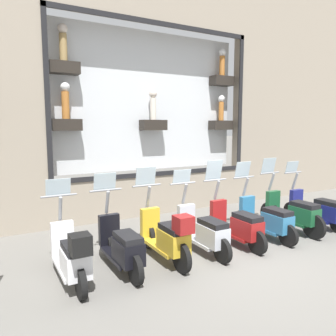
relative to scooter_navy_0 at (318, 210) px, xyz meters
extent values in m
plane|color=#66635E|center=(-0.53, 2.83, -0.41)|extent=(120.00, 120.00, 0.00)
cube|color=gray|center=(3.07, 2.83, 0.13)|extent=(0.40, 5.73, 1.08)
cube|color=black|center=(2.86, 2.83, 4.64)|extent=(0.04, 5.73, 0.12)
cube|color=black|center=(2.86, 2.83, 0.73)|extent=(0.04, 5.73, 0.12)
cube|color=black|center=(2.86, 0.02, 2.68)|extent=(0.04, 0.12, 4.03)
cube|color=black|center=(2.86, 5.63, 2.68)|extent=(0.04, 0.12, 4.03)
cube|color=silver|center=(3.42, 2.83, 2.68)|extent=(0.04, 5.49, 3.79)
cube|color=#28231E|center=(3.20, 0.48, 3.38)|extent=(0.36, 0.70, 0.28)
cylinder|color=#B26B2D|center=(3.20, 0.48, 3.81)|extent=(0.16, 0.16, 0.59)
sphere|color=white|center=(3.20, 0.48, 4.21)|extent=(0.21, 0.21, 0.21)
cube|color=#28231E|center=(3.20, 5.17, 3.38)|extent=(0.36, 0.70, 0.28)
cylinder|color=#9E7F4C|center=(3.20, 5.17, 3.83)|extent=(0.18, 0.18, 0.64)
sphere|color=beige|center=(3.20, 5.17, 4.27)|extent=(0.23, 0.23, 0.23)
cube|color=#28231E|center=(3.20, 0.48, 2.04)|extent=(0.36, 0.70, 0.28)
cylinder|color=#B26B2D|center=(3.20, 0.48, 2.46)|extent=(0.16, 0.16, 0.57)
sphere|color=white|center=(3.20, 0.48, 2.85)|extent=(0.20, 0.20, 0.20)
cube|color=#28231E|center=(3.20, 2.83, 2.04)|extent=(0.36, 0.70, 0.28)
cylinder|color=silver|center=(3.20, 2.83, 2.47)|extent=(0.16, 0.16, 0.59)
sphere|color=beige|center=(3.20, 2.83, 2.88)|extent=(0.21, 0.21, 0.21)
cube|color=#28231E|center=(3.20, 5.17, 2.04)|extent=(0.36, 0.70, 0.28)
cylinder|color=#B26B2D|center=(3.20, 5.17, 2.50)|extent=(0.18, 0.18, 0.65)
sphere|color=white|center=(3.20, 5.17, 2.94)|extent=(0.23, 0.23, 0.23)
cylinder|color=black|center=(0.77, 0.00, -0.19)|extent=(0.45, 0.09, 0.45)
cube|color=navy|center=(0.10, 0.00, -0.20)|extent=(1.02, 0.38, 0.06)
cube|color=navy|center=(-0.27, 0.00, 0.01)|extent=(0.61, 0.35, 0.36)
cube|color=black|center=(-0.27, 0.00, 0.24)|extent=(0.58, 0.31, 0.10)
cube|color=navy|center=(0.65, 0.00, 0.11)|extent=(0.12, 0.37, 0.56)
cylinder|color=gray|center=(0.72, 0.00, 0.61)|extent=(0.20, 0.06, 0.45)
cylinder|color=gray|center=(0.79, 0.00, 0.82)|extent=(0.04, 0.61, 0.04)
cube|color=silver|center=(0.83, 0.00, 0.96)|extent=(0.08, 0.42, 0.29)
cylinder|color=black|center=(0.73, 0.83, -0.14)|extent=(0.55, 0.09, 0.55)
cylinder|color=black|center=(-0.53, 0.83, -0.14)|extent=(0.55, 0.09, 0.55)
cube|color=#19512D|center=(0.10, 0.83, -0.15)|extent=(1.02, 0.38, 0.06)
cube|color=#19512D|center=(-0.27, 0.83, 0.06)|extent=(0.61, 0.35, 0.36)
cube|color=black|center=(-0.27, 0.83, 0.29)|extent=(0.58, 0.31, 0.10)
cube|color=#19512D|center=(0.65, 0.83, 0.16)|extent=(0.12, 0.37, 0.56)
cylinder|color=gray|center=(0.72, 0.83, 0.65)|extent=(0.20, 0.06, 0.45)
cylinder|color=gray|center=(0.79, 0.83, 0.87)|extent=(0.04, 0.61, 0.04)
cube|color=silver|center=(0.83, 0.83, 1.05)|extent=(0.09, 0.42, 0.37)
cylinder|color=black|center=(0.77, 1.67, -0.19)|extent=(0.45, 0.09, 0.45)
cylinder|color=black|center=(-0.57, 1.67, -0.19)|extent=(0.45, 0.09, 0.45)
cube|color=teal|center=(0.10, 1.67, -0.20)|extent=(1.02, 0.38, 0.06)
cube|color=teal|center=(-0.27, 1.67, 0.01)|extent=(0.61, 0.35, 0.36)
cube|color=black|center=(-0.27, 1.67, 0.24)|extent=(0.58, 0.31, 0.10)
cube|color=teal|center=(0.65, 1.67, 0.11)|extent=(0.12, 0.37, 0.56)
cylinder|color=gray|center=(0.72, 1.67, 0.61)|extent=(0.20, 0.06, 0.45)
cylinder|color=gray|center=(0.79, 1.67, 0.82)|extent=(0.04, 0.60, 0.04)
cube|color=silver|center=(0.83, 1.67, 1.00)|extent=(0.09, 0.42, 0.36)
cylinder|color=black|center=(0.77, 2.50, -0.18)|extent=(0.46, 0.09, 0.46)
cylinder|color=black|center=(-0.56, 2.50, -0.18)|extent=(0.46, 0.09, 0.46)
cube|color=maroon|center=(0.10, 2.50, -0.20)|extent=(1.02, 0.39, 0.06)
cube|color=maroon|center=(-0.27, 2.50, 0.01)|extent=(0.61, 0.35, 0.36)
cube|color=black|center=(-0.27, 2.50, 0.24)|extent=(0.58, 0.31, 0.10)
cube|color=maroon|center=(0.65, 2.50, 0.11)|extent=(0.12, 0.37, 0.56)
cylinder|color=gray|center=(0.72, 2.50, 0.61)|extent=(0.20, 0.06, 0.45)
cylinder|color=gray|center=(0.79, 2.50, 0.82)|extent=(0.04, 0.60, 0.04)
cube|color=silver|center=(0.83, 2.50, 1.04)|extent=(0.11, 0.42, 0.44)
cylinder|color=black|center=(0.77, 3.34, -0.19)|extent=(0.45, 0.09, 0.45)
cylinder|color=black|center=(-0.57, 3.34, -0.19)|extent=(0.45, 0.09, 0.45)
cube|color=#B7BCC6|center=(0.10, 3.34, -0.20)|extent=(1.02, 0.39, 0.06)
cube|color=#B7BCC6|center=(-0.27, 3.34, 0.01)|extent=(0.61, 0.35, 0.36)
cube|color=black|center=(-0.27, 3.34, 0.24)|extent=(0.58, 0.31, 0.10)
cube|color=#B7BCC6|center=(0.65, 3.34, 0.11)|extent=(0.12, 0.37, 0.56)
cylinder|color=gray|center=(0.72, 3.34, 0.61)|extent=(0.20, 0.06, 0.45)
cylinder|color=gray|center=(0.79, 3.34, 0.82)|extent=(0.04, 0.60, 0.04)
cube|color=silver|center=(0.83, 3.34, 0.96)|extent=(0.08, 0.42, 0.29)
cylinder|color=black|center=(0.75, 4.17, -0.16)|extent=(0.51, 0.09, 0.51)
cylinder|color=black|center=(-0.54, 4.17, -0.16)|extent=(0.51, 0.09, 0.51)
cube|color=gold|center=(0.10, 4.17, -0.17)|extent=(1.02, 0.38, 0.06)
cube|color=gold|center=(-0.27, 4.17, 0.04)|extent=(0.61, 0.35, 0.36)
cube|color=black|center=(-0.27, 4.17, 0.27)|extent=(0.58, 0.31, 0.10)
cube|color=gold|center=(0.65, 4.17, 0.14)|extent=(0.12, 0.37, 0.56)
cylinder|color=gray|center=(0.72, 4.17, 0.63)|extent=(0.20, 0.06, 0.45)
cylinder|color=gray|center=(0.79, 4.17, 0.85)|extent=(0.04, 0.60, 0.04)
cube|color=silver|center=(0.83, 4.17, 1.03)|extent=(0.09, 0.42, 0.36)
cube|color=maroon|center=(-0.59, 4.17, 0.43)|extent=(0.28, 0.28, 0.28)
cylinder|color=black|center=(0.76, 5.01, -0.17)|extent=(0.48, 0.09, 0.48)
cylinder|color=black|center=(-0.56, 5.01, -0.17)|extent=(0.48, 0.09, 0.48)
cube|color=black|center=(0.10, 5.01, -0.18)|extent=(1.02, 0.38, 0.06)
cube|color=black|center=(-0.27, 5.01, 0.03)|extent=(0.61, 0.35, 0.36)
cube|color=black|center=(-0.27, 5.01, 0.26)|extent=(0.58, 0.31, 0.10)
cube|color=black|center=(0.65, 5.01, 0.13)|extent=(0.12, 0.37, 0.56)
cylinder|color=gray|center=(0.72, 5.01, 0.62)|extent=(0.20, 0.06, 0.45)
cylinder|color=gray|center=(0.79, 5.01, 0.83)|extent=(0.04, 0.61, 0.04)
cube|color=silver|center=(0.83, 5.01, 0.99)|extent=(0.08, 0.42, 0.32)
cylinder|color=black|center=(0.78, 5.84, -0.19)|extent=(0.44, 0.09, 0.44)
cylinder|color=black|center=(-0.57, 5.84, -0.19)|extent=(0.44, 0.09, 0.44)
cube|color=silver|center=(0.10, 5.84, -0.20)|extent=(1.02, 0.38, 0.06)
cube|color=silver|center=(-0.27, 5.84, 0.01)|extent=(0.61, 0.35, 0.36)
cube|color=black|center=(-0.27, 5.84, 0.24)|extent=(0.58, 0.31, 0.10)
cube|color=silver|center=(0.65, 5.84, 0.11)|extent=(0.12, 0.37, 0.56)
cylinder|color=gray|center=(0.72, 5.84, 0.60)|extent=(0.20, 0.06, 0.45)
cylinder|color=gray|center=(0.79, 5.84, 0.82)|extent=(0.04, 0.61, 0.04)
cube|color=silver|center=(0.83, 5.84, 0.96)|extent=(0.08, 0.42, 0.29)
cube|color=black|center=(-0.61, 5.84, 0.40)|extent=(0.28, 0.28, 0.28)
camera|label=1|loc=(-4.96, 6.88, 2.01)|focal=35.00mm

